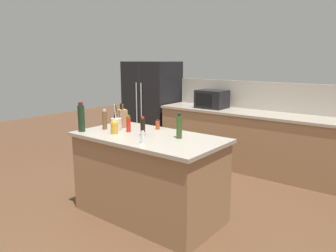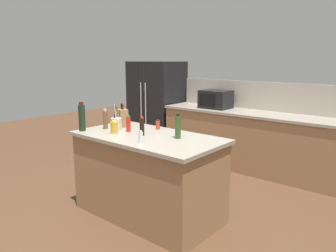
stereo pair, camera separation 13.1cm
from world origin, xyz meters
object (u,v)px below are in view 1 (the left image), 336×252
at_px(microwave, 212,99).
at_px(spice_jar_paprika, 158,125).
at_px(salt_shaker, 143,137).
at_px(olive_oil_bottle, 179,127).
at_px(hot_sauce_bottle, 128,124).
at_px(utensil_crock, 116,124).
at_px(soy_sauce_bottle, 143,127).
at_px(wine_bottle, 81,118).
at_px(pepper_grinder, 105,120).
at_px(knife_block, 122,118).
at_px(refrigerator, 152,105).
at_px(honey_jar, 114,128).

xyz_separation_m(microwave, spice_jar_paprika, (0.37, -1.89, -0.10)).
height_order(salt_shaker, olive_oil_bottle, olive_oil_bottle).
xyz_separation_m(olive_oil_bottle, hot_sauce_bottle, (-0.64, -0.11, -0.04)).
height_order(utensil_crock, soy_sauce_bottle, utensil_crock).
bearing_deg(soy_sauce_bottle, wine_bottle, -158.02).
bearing_deg(hot_sauce_bottle, pepper_grinder, -168.39).
height_order(olive_oil_bottle, hot_sauce_bottle, olive_oil_bottle).
bearing_deg(salt_shaker, knife_block, 149.96).
height_order(refrigerator, utensil_crock, refrigerator).
bearing_deg(olive_oil_bottle, spice_jar_paprika, 156.62).
bearing_deg(knife_block, pepper_grinder, -88.00).
xyz_separation_m(olive_oil_bottle, soy_sauce_bottle, (-0.39, -0.15, -0.03)).
relative_size(spice_jar_paprika, hot_sauce_bottle, 0.61).
height_order(salt_shaker, spice_jar_paprika, salt_shaker).
relative_size(knife_block, honey_jar, 2.04).
height_order(microwave, knife_block, microwave).
xyz_separation_m(hot_sauce_bottle, pepper_grinder, (-0.33, -0.07, 0.02)).
distance_m(hot_sauce_bottle, honey_jar, 0.17).
distance_m(utensil_crock, soy_sauce_bottle, 0.40).
distance_m(knife_block, hot_sauce_bottle, 0.29).
distance_m(knife_block, wine_bottle, 0.50).
relative_size(salt_shaker, honey_jar, 0.87).
bearing_deg(wine_bottle, soy_sauce_bottle, 21.98).
height_order(refrigerator, honey_jar, refrigerator).
xyz_separation_m(utensil_crock, spice_jar_paprika, (0.32, 0.37, -0.03)).
distance_m(pepper_grinder, honey_jar, 0.28).
bearing_deg(soy_sauce_bottle, knife_block, 160.79).
xyz_separation_m(microwave, soy_sauce_bottle, (0.44, -2.23, -0.05)).
bearing_deg(spice_jar_paprika, olive_oil_bottle, -23.38).
xyz_separation_m(utensil_crock, soy_sauce_bottle, (0.40, 0.02, 0.02)).
xyz_separation_m(knife_block, olive_oil_bottle, (0.89, -0.03, 0.01)).
bearing_deg(microwave, wine_bottle, -95.79).
xyz_separation_m(spice_jar_paprika, soy_sauce_bottle, (0.08, -0.35, 0.04)).
bearing_deg(microwave, pepper_grinder, -93.44).
relative_size(salt_shaker, soy_sauce_bottle, 0.59).
relative_size(microwave, olive_oil_bottle, 1.81).
bearing_deg(refrigerator, salt_shaker, -50.98).
bearing_deg(honey_jar, olive_oil_bottle, 21.12).
distance_m(microwave, spice_jar_paprika, 1.93).
distance_m(salt_shaker, hot_sauce_bottle, 0.54).
xyz_separation_m(microwave, pepper_grinder, (-0.14, -2.27, -0.04)).
relative_size(soy_sauce_bottle, pepper_grinder, 0.87).
bearing_deg(hot_sauce_bottle, wine_bottle, -144.78).
height_order(knife_block, hot_sauce_bottle, knife_block).
xyz_separation_m(microwave, salt_shaker, (0.66, -2.47, -0.09)).
bearing_deg(microwave, spice_jar_paprika, -78.98).
distance_m(salt_shaker, honey_jar, 0.54).
xyz_separation_m(refrigerator, hot_sauce_bottle, (1.58, -2.25, 0.18)).
bearing_deg(olive_oil_bottle, microwave, 111.68).
relative_size(refrigerator, spice_jar_paprika, 14.53).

